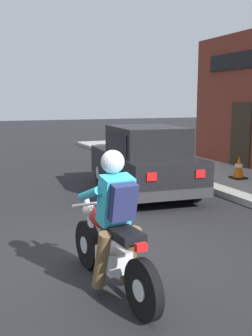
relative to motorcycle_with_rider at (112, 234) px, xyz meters
The scene contains 5 objects.
ground_plane 1.26m from the motorcycle_with_rider, 67.16° to the left, with size 80.00×80.00×0.00m, color black.
sidewalk_curb 6.52m from the motorcycle_with_rider, 37.85° to the left, with size 2.60×22.00×0.14m, color #9E9B93.
motorcycle_with_rider is the anchor object (origin of this frame).
car_hatchback 4.91m from the motorcycle_with_rider, 60.44° to the left, with size 1.97×3.91×1.57m.
traffic_cone 6.64m from the motorcycle_with_rider, 39.35° to the left, with size 0.36×0.36×0.60m.
Camera 1 is at (-1.91, -4.91, 2.14)m, focal length 42.00 mm.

